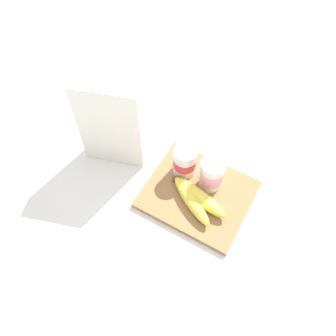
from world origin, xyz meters
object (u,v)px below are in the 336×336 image
at_px(cereal_box, 112,124).
at_px(yogurt_cup_front, 185,161).
at_px(yogurt_cup_back, 212,174).
at_px(cutting_board, 198,194).
at_px(banana_bunch, 196,199).

relative_size(cereal_box, yogurt_cup_front, 3.02).
xyz_separation_m(cereal_box, yogurt_cup_back, (0.29, 0.03, -0.07)).
relative_size(cutting_board, yogurt_cup_front, 3.05).
relative_size(cutting_board, banana_bunch, 1.53).
xyz_separation_m(cutting_board, cereal_box, (-0.27, 0.01, 0.13)).
distance_m(cutting_board, yogurt_cup_back, 0.07).
bearing_deg(cutting_board, yogurt_cup_front, 146.94).
height_order(cutting_board, yogurt_cup_back, yogurt_cup_back).
height_order(cutting_board, yogurt_cup_front, yogurt_cup_front).
xyz_separation_m(cutting_board, banana_bunch, (0.01, -0.03, 0.03)).
relative_size(yogurt_cup_back, banana_bunch, 0.53).
xyz_separation_m(cereal_box, yogurt_cup_front, (0.20, 0.04, -0.08)).
bearing_deg(cereal_box, cutting_board, 160.52).
bearing_deg(yogurt_cup_front, yogurt_cup_back, -2.01).
distance_m(cutting_board, banana_bunch, 0.04).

